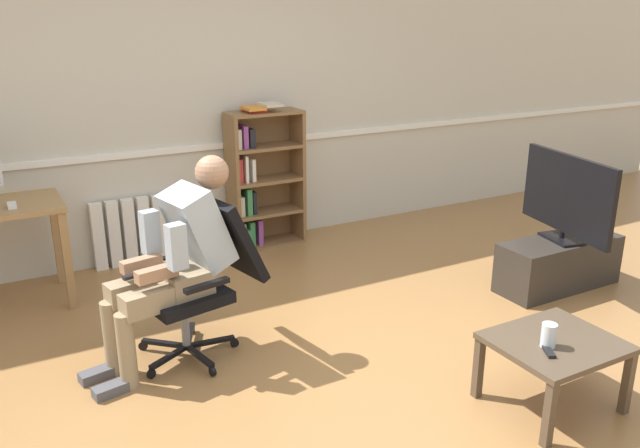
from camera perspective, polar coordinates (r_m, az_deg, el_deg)
The scene contains 12 objects.
ground_plane at distance 3.77m, azimuth 4.41°, elevation -14.16°, with size 18.00×18.00×0.00m, color olive.
back_wall at distance 5.61m, azimuth -10.50°, elevation 11.16°, with size 12.00×0.13×2.70m.
computer_mouse at distance 4.83m, azimuth -25.76°, elevation 1.51°, with size 0.06×0.10×0.03m, color white.
bookshelf at distance 5.71m, azimuth -5.39°, elevation 3.87°, with size 0.66×0.30×1.29m.
radiator at distance 5.57m, azimuth -16.00°, elevation -0.58°, with size 0.72×0.08×0.56m.
office_chair at distance 3.96m, azimuth -10.22°, elevation -4.18°, with size 0.82×0.63×0.97m.
person_seated at distance 3.83m, azimuth -12.80°, elevation -3.03°, with size 0.98×0.49×1.23m.
tv_stand at distance 5.23m, azimuth 20.48°, elevation -3.32°, with size 1.00×0.36×0.39m.
tv_screen at distance 5.07m, azimuth 21.16°, elevation 2.31°, with size 0.26×0.95×0.65m.
coffee_table at distance 3.65m, azimuth 20.18°, elevation -10.43°, with size 0.64×0.55×0.39m.
drinking_glass at distance 3.52m, azimuth 19.71°, elevation -9.32°, with size 0.08×0.08×0.13m, color silver.
spare_remote at distance 3.49m, azimuth 19.62°, elevation -10.51°, with size 0.04×0.15×0.02m, color black.
Camera 1 is at (-1.78, -2.63, 2.02)m, focal length 35.91 mm.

